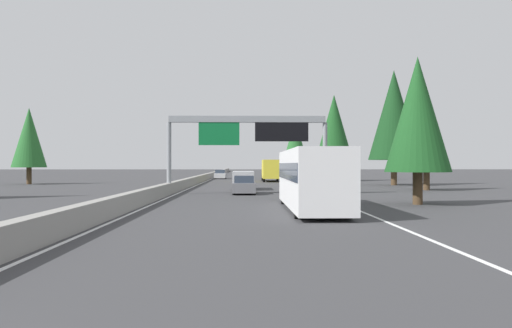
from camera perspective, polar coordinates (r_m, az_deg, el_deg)
The scene contains 16 objects.
ground_plane at distance 64.32m, azimuth -6.29°, elevation -2.12°, with size 320.00×320.00×0.00m, color #38383A.
median_barrier at distance 84.26m, azimuth -5.27°, elevation -1.31°, with size 180.00×0.56×0.90m, color gray.
shoulder_stripe_right at distance 74.28m, azimuth 3.30°, elevation -1.83°, with size 160.00×0.16×0.01m, color silver.
shoulder_stripe_median at distance 74.26m, azimuth -5.41°, elevation -1.83°, with size 160.00×0.16×0.01m, color silver.
sign_gantry_overhead at distance 39.58m, azimuth -0.74°, elevation 3.65°, with size 0.50×12.68×6.16m.
bus_far_left at distance 26.02m, azimuth 6.27°, elevation -1.46°, with size 11.50×2.55×3.10m.
sedan_distant_b at distance 40.05m, azimuth -1.35°, elevation -2.43°, with size 4.40×1.80×1.47m.
box_truck_near_right at distance 68.76m, azimuth 1.72°, elevation -0.64°, with size 8.50×2.40×2.95m.
sedan_distant_a at distance 81.00m, azimuth -4.07°, elevation -1.20°, with size 4.40×1.80×1.47m.
minivan_near_center at distance 47.07m, azimuth -1.45°, elevation -1.74°, with size 5.00×1.95×1.69m.
conifer_right_foreground at distance 31.06m, azimuth 17.89°, elevation 5.36°, with size 3.83×3.83×8.71m.
conifer_right_near at distance 48.23m, azimuth 18.80°, elevation 3.58°, with size 3.91×3.91×8.88m.
conifer_right_mid at distance 58.66m, azimuth 15.40°, elevation 5.37°, with size 5.70×5.70×12.95m.
conifer_right_far at distance 71.77m, azimuth 8.85°, elevation 4.02°, with size 5.36×5.36×12.19m.
conifer_right_distant at distance 110.53m, azimuth 4.48°, elevation 2.66°, with size 5.44×5.44×12.36m.
conifer_left_near at distance 64.98m, azimuth -24.38°, elevation 2.74°, with size 3.98×3.98×9.04m.
Camera 1 is at (-4.02, -5.75, 2.38)m, focal length 35.21 mm.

